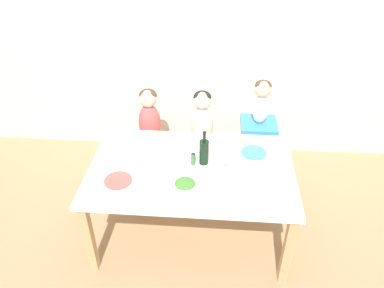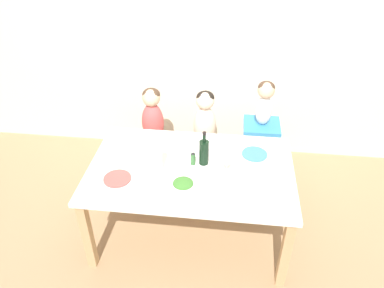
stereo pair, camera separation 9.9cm
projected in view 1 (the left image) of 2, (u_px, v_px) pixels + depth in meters
The scene contains 17 objects.
ground_plane at pixel (191, 230), 3.46m from camera, with size 14.00×14.00×0.00m, color #9E7A56.
wall_back at pixel (202, 36), 3.81m from camera, with size 10.00×0.06×2.70m.
dining_table at pixel (191, 176), 3.09m from camera, with size 1.66×1.05×0.73m.
chair_far_left at pixel (152, 147), 3.89m from camera, with size 0.41×0.39×0.45m.
chair_far_center at pixel (201, 149), 3.85m from camera, with size 0.41×0.39×0.45m.
chair_right_highchair at pixel (257, 136), 3.71m from camera, with size 0.35×0.33×0.73m.
person_child_left at pixel (149, 115), 3.67m from camera, with size 0.22×0.20×0.58m.
person_child_center at pixel (202, 117), 3.64m from camera, with size 0.22×0.20×0.58m.
person_baby_right at pixel (262, 99), 3.47m from camera, with size 0.16×0.16×0.44m.
wine_bottle at pixel (204, 151), 3.03m from camera, with size 0.08×0.08×0.30m.
paper_towel_roll at pixel (156, 158), 2.93m from camera, with size 0.12×0.12×0.25m.
wine_glass_near at pixel (228, 159), 2.91m from camera, with size 0.07×0.07×0.19m.
salad_bowl_large at pixel (185, 186), 2.79m from camera, with size 0.18×0.18×0.09m.
dinner_plate_front_left at pixel (118, 180), 2.90m from camera, with size 0.22×0.22×0.01m.
dinner_plate_back_left at pixel (141, 144), 3.30m from camera, with size 0.22×0.22×0.01m.
dinner_plate_back_right at pixel (254, 153), 3.20m from camera, with size 0.22×0.22×0.01m.
condiment_bottle_hot_sauce at pixel (193, 158), 3.05m from camera, with size 0.04×0.04×0.12m.
Camera 1 is at (0.19, -2.37, 2.63)m, focal length 35.00 mm.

